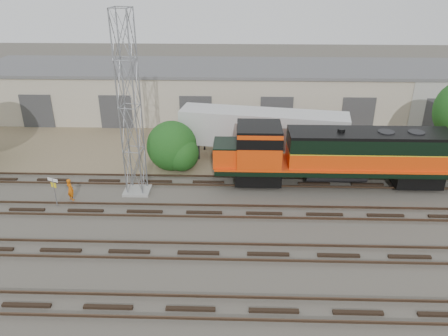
{
  "coord_description": "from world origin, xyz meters",
  "views": [
    {
      "loc": [
        -1.88,
        -23.56,
        15.1
      ],
      "look_at": [
        -2.75,
        4.0,
        2.2
      ],
      "focal_mm": 35.0,
      "sensor_mm": 36.0,
      "label": 1
    }
  ],
  "objects_px": {
    "signal_tower": "(130,110)",
    "worker": "(70,190)",
    "locomotive": "(334,154)",
    "semi_trailer": "(267,130)"
  },
  "relations": [
    {
      "from": "locomotive",
      "to": "semi_trailer",
      "type": "relative_size",
      "value": 1.3
    },
    {
      "from": "signal_tower",
      "to": "semi_trailer",
      "type": "relative_size",
      "value": 0.91
    },
    {
      "from": "worker",
      "to": "locomotive",
      "type": "bearing_deg",
      "value": -136.91
    },
    {
      "from": "locomotive",
      "to": "worker",
      "type": "height_order",
      "value": "locomotive"
    },
    {
      "from": "signal_tower",
      "to": "semi_trailer",
      "type": "distance_m",
      "value": 11.99
    },
    {
      "from": "signal_tower",
      "to": "worker",
      "type": "bearing_deg",
      "value": -162.22
    },
    {
      "from": "signal_tower",
      "to": "worker",
      "type": "height_order",
      "value": "signal_tower"
    },
    {
      "from": "signal_tower",
      "to": "locomotive",
      "type": "bearing_deg",
      "value": 6.08
    },
    {
      "from": "signal_tower",
      "to": "worker",
      "type": "relative_size",
      "value": 7.79
    },
    {
      "from": "worker",
      "to": "semi_trailer",
      "type": "relative_size",
      "value": 0.12
    }
  ]
}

